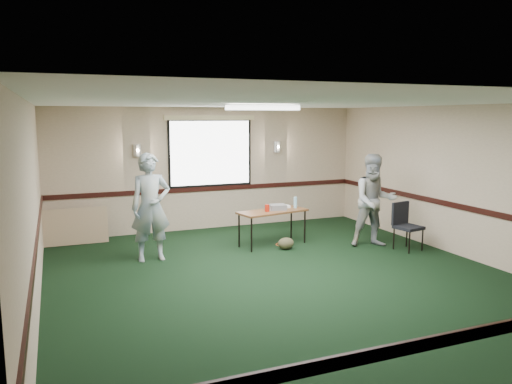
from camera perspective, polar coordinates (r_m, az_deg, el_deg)
name	(u,v)px	position (r m, az deg, el deg)	size (l,w,h in m)	color
ground	(288,281)	(7.77, 3.67, -10.13)	(8.00, 8.00, 0.00)	black
room_shell	(239,166)	(9.36, -1.90, 3.00)	(8.00, 8.02, 8.00)	tan
folding_table	(273,213)	(9.71, 1.90, -2.42)	(1.46, 0.81, 0.69)	#523717
projector	(278,207)	(9.77, 2.50, -1.74)	(0.31, 0.26, 0.10)	gray
game_console	(284,207)	(10.01, 3.27, -1.67)	(0.20, 0.16, 0.05)	white
red_cup	(267,208)	(9.59, 1.29, -1.85)	(0.09, 0.09, 0.13)	#B01C0B
water_bottle	(295,202)	(9.98, 4.52, -1.19)	(0.07, 0.07, 0.22)	#8BCDE4
duffel_bag	(286,243)	(9.53, 3.44, -5.88)	(0.32, 0.24, 0.22)	#3F3A24
cable_coil	(284,244)	(9.86, 3.19, -6.01)	(0.31, 0.31, 0.02)	#CA4B19
folded_table	(71,227)	(10.44, -20.40, -3.75)	(1.39, 0.06, 0.72)	tan
conference_chair	(405,222)	(9.85, 16.66, -3.31)	(0.51, 0.53, 0.89)	black
person_left	(151,207)	(8.83, -11.95, -1.71)	(0.69, 0.45, 1.88)	#426591
person_right	(374,201)	(9.85, 13.38, -0.97)	(0.87, 0.68, 1.79)	#7D92C2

